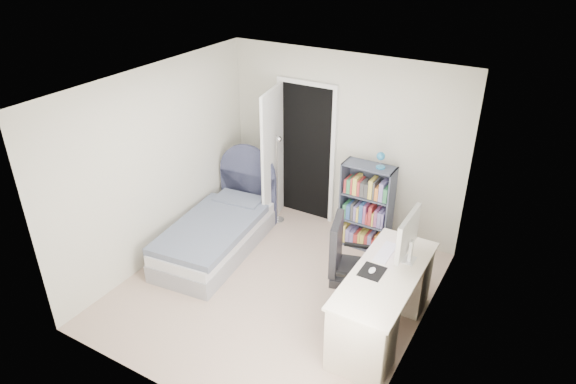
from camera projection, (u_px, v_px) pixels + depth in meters
The scene contains 8 objects.
room_shell at pixel (274, 199), 5.64m from camera, with size 3.50×3.70×2.60m.
door at pixel (284, 154), 7.23m from camera, with size 0.92×0.82×2.06m.
bed at pixel (218, 231), 6.87m from camera, with size 1.10×2.01×1.19m.
nightstand at pixel (261, 188), 7.73m from camera, with size 0.40×0.40×0.59m.
floor_lamp at pixel (278, 188), 7.36m from camera, with size 0.20×0.20×1.37m.
bookcase at pixel (366, 209), 6.79m from camera, with size 0.68×0.29×1.43m.
desk at pixel (384, 300), 5.39m from camera, with size 0.65×1.62×1.33m.
office_chair at pixel (348, 264), 5.57m from camera, with size 0.66×0.68×1.19m.
Camera 1 is at (2.61, -4.20, 3.96)m, focal length 32.00 mm.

